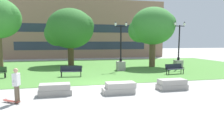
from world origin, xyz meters
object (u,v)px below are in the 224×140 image
object	(u,v)px
park_bench_near_left	(174,68)
lamp_post_center	(178,59)
person_skateboarder	(16,83)
skateboard	(12,101)
lamp_post_left	(121,61)
concrete_block_center	(55,90)
park_bench_near_right	(71,70)
concrete_block_left	(119,88)
concrete_block_right	(172,84)

from	to	relation	value
park_bench_near_left	lamp_post_center	size ratio (longest dim) A/B	0.37
person_skateboarder	skateboard	bearing A→B (deg)	164.72
lamp_post_left	person_skateboarder	bearing A→B (deg)	-128.06
concrete_block_center	skateboard	xyz separation A→B (m)	(-2.03, -1.14, -0.22)
person_skateboarder	lamp_post_center	world-z (taller)	lamp_post_center
concrete_block_center	person_skateboarder	xyz separation A→B (m)	(-1.75, -1.22, 0.66)
park_bench_near_right	lamp_post_left	xyz separation A→B (m)	(5.14, 2.89, 0.48)
skateboard	concrete_block_left	bearing A→B (deg)	7.22
lamp_post_center	park_bench_near_left	bearing A→B (deg)	-124.44
concrete_block_center	concrete_block_right	bearing A→B (deg)	-1.54
person_skateboarder	concrete_block_left	bearing A→B (deg)	8.38
park_bench_near_left	lamp_post_left	bearing A→B (deg)	139.24
concrete_block_center	person_skateboarder	distance (m)	2.23
skateboard	park_bench_near_left	size ratio (longest dim) A/B	0.50
skateboard	lamp_post_center	world-z (taller)	lamp_post_center
skateboard	park_bench_near_right	bearing A→B (deg)	66.39
park_bench_near_right	lamp_post_center	world-z (taller)	lamp_post_center
lamp_post_center	park_bench_near_right	bearing A→B (deg)	-165.73
concrete_block_right	person_skateboarder	xyz separation A→B (m)	(-8.79, -1.03, 0.66)
skateboard	park_bench_near_right	distance (m)	8.05
concrete_block_right	park_bench_near_right	world-z (taller)	park_bench_near_right
park_bench_near_left	lamp_post_center	xyz separation A→B (m)	(2.49, 3.62, 0.51)
concrete_block_right	lamp_post_center	size ratio (longest dim) A/B	0.36
concrete_block_right	person_skateboarder	bearing A→B (deg)	-173.33
skateboard	lamp_post_left	xyz separation A→B (m)	(8.36, 10.26, 0.93)
park_bench_near_right	lamp_post_center	xyz separation A→B (m)	(11.73, 2.98, 0.51)
person_skateboarder	concrete_block_right	bearing A→B (deg)	6.67
skateboard	person_skateboarder	bearing A→B (deg)	-15.28
park_bench_near_left	park_bench_near_right	xyz separation A→B (m)	(-9.24, 0.64, 0.00)
park_bench_near_right	lamp_post_left	world-z (taller)	lamp_post_left
concrete_block_right	lamp_post_center	distance (m)	11.11
concrete_block_center	person_skateboarder	size ratio (longest dim) A/B	1.05
park_bench_near_left	concrete_block_center	bearing A→B (deg)	-151.85
park_bench_near_right	lamp_post_left	size ratio (longest dim) A/B	0.38
concrete_block_right	lamp_post_center	world-z (taller)	lamp_post_center
lamp_post_left	park_bench_near_left	bearing A→B (deg)	-40.76
concrete_block_left	person_skateboarder	xyz separation A→B (m)	(-5.33, -0.79, 0.66)
skateboard	concrete_block_center	bearing A→B (deg)	29.41
skateboard	lamp_post_left	world-z (taller)	lamp_post_left
concrete_block_center	lamp_post_left	xyz separation A→B (m)	(6.34, 9.11, 0.71)
concrete_block_center	park_bench_near_right	world-z (taller)	park_bench_near_right
concrete_block_left	skateboard	bearing A→B (deg)	-172.78
concrete_block_left	person_skateboarder	size ratio (longest dim) A/B	1.09
concrete_block_right	park_bench_near_left	bearing A→B (deg)	59.53
park_bench_near_right	lamp_post_center	bearing A→B (deg)	14.27
park_bench_near_right	lamp_post_center	size ratio (longest dim) A/B	0.36
concrete_block_center	lamp_post_center	world-z (taller)	lamp_post_center
park_bench_near_left	park_bench_near_right	distance (m)	9.26
concrete_block_center	park_bench_near_left	bearing A→B (deg)	28.15
concrete_block_left	park_bench_near_left	distance (m)	9.12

